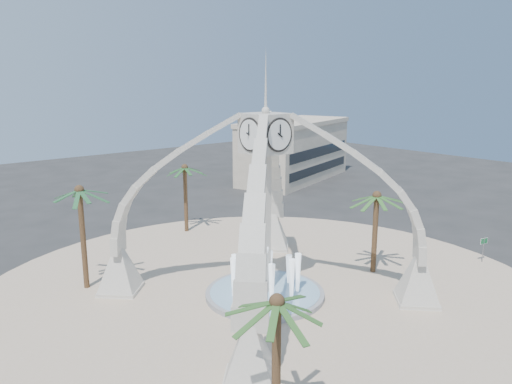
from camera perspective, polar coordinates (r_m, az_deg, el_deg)
ground at (r=34.42m, az=1.02°, el=-11.89°), size 140.00×140.00×0.00m
plaza at (r=34.41m, az=1.02°, el=-11.84°), size 40.00×40.00×0.06m
clock_tower at (r=32.26m, az=1.06°, el=-1.35°), size 17.94×17.94×16.30m
fountain at (r=34.30m, az=1.02°, el=-11.45°), size 8.00×8.00×3.62m
building_ne at (r=72.92m, az=4.41°, el=4.81°), size 21.87×14.17×8.60m
palm_east at (r=37.77m, az=13.65°, el=-0.52°), size 4.79×4.79×6.79m
palm_west at (r=35.62m, az=-19.54°, el=0.03°), size 4.47×4.47×7.85m
palm_north at (r=47.33m, az=-8.15°, el=2.68°), size 4.85×4.85×7.02m
palm_south at (r=19.81m, az=2.40°, el=-12.64°), size 5.02×5.02×6.70m
street_sign at (r=43.77m, az=24.59°, el=-5.46°), size 0.78×0.21×2.16m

